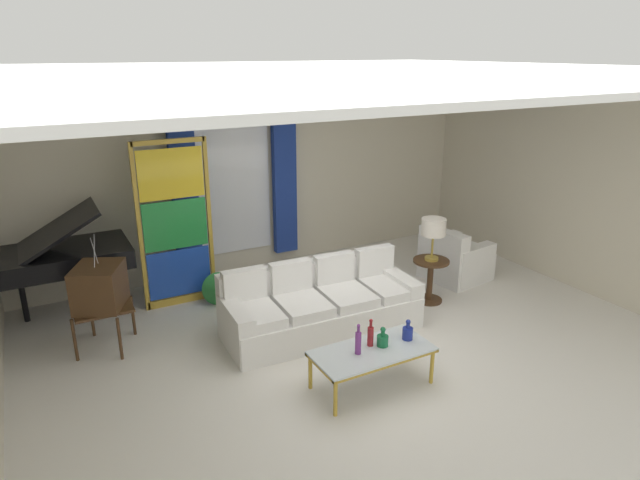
# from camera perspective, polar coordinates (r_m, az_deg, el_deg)

# --- Properties ---
(ground_plane) EXTENTS (16.00, 16.00, 0.00)m
(ground_plane) POSITION_cam_1_polar(r_m,az_deg,el_deg) (6.45, 4.37, -11.10)
(ground_plane) COLOR white
(wall_rear) EXTENTS (8.00, 0.12, 3.00)m
(wall_rear) POSITION_cam_1_polar(r_m,az_deg,el_deg) (8.49, -6.64, 7.14)
(wall_rear) COLOR beige
(wall_rear) RESTS_ON ground
(wall_right) EXTENTS (0.12, 7.00, 3.00)m
(wall_right) POSITION_cam_1_polar(r_m,az_deg,el_deg) (8.71, 23.22, 6.04)
(wall_right) COLOR beige
(wall_right) RESTS_ON ground
(ceiling_slab) EXTENTS (8.00, 7.60, 0.04)m
(ceiling_slab) POSITION_cam_1_polar(r_m,az_deg,el_deg) (6.27, 0.97, 17.11)
(ceiling_slab) COLOR white
(curtained_window) EXTENTS (2.00, 0.17, 2.70)m
(curtained_window) POSITION_cam_1_polar(r_m,az_deg,el_deg) (8.15, -8.76, 8.29)
(curtained_window) COLOR white
(curtained_window) RESTS_ON ground
(couch_white_long) EXTENTS (2.38, 1.03, 0.86)m
(couch_white_long) POSITION_cam_1_polar(r_m,az_deg,el_deg) (6.73, -0.12, -6.75)
(couch_white_long) COLOR white
(couch_white_long) RESTS_ON ground
(coffee_table) EXTENTS (1.21, 0.58, 0.41)m
(coffee_table) POSITION_cam_1_polar(r_m,az_deg,el_deg) (5.64, 5.40, -11.54)
(coffee_table) COLOR silver
(coffee_table) RESTS_ON ground
(bottle_blue_decanter) EXTENTS (0.11, 0.11, 0.22)m
(bottle_blue_decanter) POSITION_cam_1_polar(r_m,az_deg,el_deg) (5.81, 9.02, -9.39)
(bottle_blue_decanter) COLOR navy
(bottle_blue_decanter) RESTS_ON coffee_table
(bottle_crystal_tall) EXTENTS (0.06, 0.06, 0.32)m
(bottle_crystal_tall) POSITION_cam_1_polar(r_m,az_deg,el_deg) (5.48, 3.96, -10.42)
(bottle_crystal_tall) COLOR #753384
(bottle_crystal_tall) RESTS_ON coffee_table
(bottle_amber_squat) EXTENTS (0.12, 0.12, 0.21)m
(bottle_amber_squat) POSITION_cam_1_polar(r_m,az_deg,el_deg) (5.66, 6.47, -10.15)
(bottle_amber_squat) COLOR #196B3D
(bottle_amber_squat) RESTS_ON coffee_table
(bottle_ruby_flask) EXTENTS (0.06, 0.06, 0.29)m
(bottle_ruby_flask) POSITION_cam_1_polar(r_m,az_deg,el_deg) (5.63, 5.23, -9.73)
(bottle_ruby_flask) COLOR maroon
(bottle_ruby_flask) RESTS_ON coffee_table
(vintage_tv) EXTENTS (0.71, 0.75, 1.35)m
(vintage_tv) POSITION_cam_1_polar(r_m,az_deg,el_deg) (6.60, -21.79, -4.69)
(vintage_tv) COLOR #472D19
(vintage_tv) RESTS_ON ground
(armchair_white) EXTENTS (0.92, 0.91, 0.80)m
(armchair_white) POSITION_cam_1_polar(r_m,az_deg,el_deg) (8.39, 13.60, -2.06)
(armchair_white) COLOR white
(armchair_white) RESTS_ON ground
(stained_glass_divider) EXTENTS (0.95, 0.05, 2.20)m
(stained_glass_divider) POSITION_cam_1_polar(r_m,az_deg,el_deg) (7.35, -14.66, 1.21)
(stained_glass_divider) COLOR gold
(stained_glass_divider) RESTS_ON ground
(peacock_figurine) EXTENTS (0.44, 0.60, 0.50)m
(peacock_figurine) POSITION_cam_1_polar(r_m,az_deg,el_deg) (7.45, -10.22, -5.13)
(peacock_figurine) COLOR beige
(peacock_figurine) RESTS_ON ground
(round_side_table) EXTENTS (0.48, 0.48, 0.59)m
(round_side_table) POSITION_cam_1_polar(r_m,az_deg,el_deg) (7.55, 11.29, -3.73)
(round_side_table) COLOR #472D19
(round_side_table) RESTS_ON ground
(table_lamp_brass) EXTENTS (0.32, 0.32, 0.57)m
(table_lamp_brass) POSITION_cam_1_polar(r_m,az_deg,el_deg) (7.33, 11.62, 1.14)
(table_lamp_brass) COLOR #B29338
(table_lamp_brass) RESTS_ON round_side_table
(grand_piano) EXTENTS (1.50, 1.10, 1.40)m
(grand_piano) POSITION_cam_1_polar(r_m,az_deg,el_deg) (7.64, -24.79, -1.33)
(grand_piano) COLOR black
(grand_piano) RESTS_ON ground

